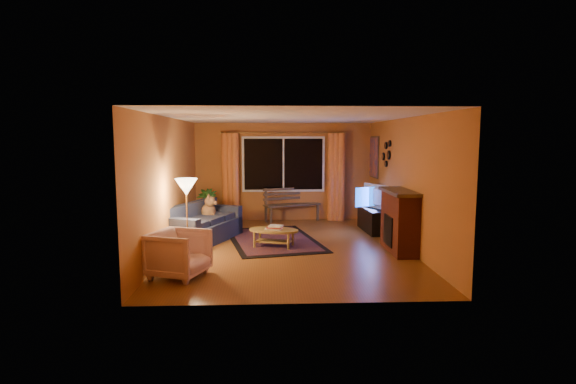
{
  "coord_description": "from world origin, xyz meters",
  "views": [
    {
      "loc": [
        -0.39,
        -8.53,
        2.11
      ],
      "look_at": [
        0.0,
        0.3,
        1.05
      ],
      "focal_mm": 28.0,
      "sensor_mm": 36.0,
      "label": 1
    }
  ],
  "objects_px": {
    "bench": "(292,213)",
    "sofa": "(203,223)",
    "tv_console": "(373,220)",
    "armchair": "(179,251)",
    "floor_lamp": "(187,218)",
    "coffee_table": "(274,238)"
  },
  "relations": [
    {
      "from": "sofa",
      "to": "coffee_table",
      "type": "xyz_separation_m",
      "value": [
        1.44,
        -0.58,
        -0.21
      ]
    },
    {
      "from": "sofa",
      "to": "coffee_table",
      "type": "distance_m",
      "value": 1.56
    },
    {
      "from": "floor_lamp",
      "to": "sofa",
      "type": "bearing_deg",
      "value": 84.02
    },
    {
      "from": "sofa",
      "to": "floor_lamp",
      "type": "bearing_deg",
      "value": -73.22
    },
    {
      "from": "bench",
      "to": "armchair",
      "type": "bearing_deg",
      "value": -135.0
    },
    {
      "from": "bench",
      "to": "tv_console",
      "type": "relative_size",
      "value": 1.15
    },
    {
      "from": "armchair",
      "to": "coffee_table",
      "type": "bearing_deg",
      "value": -19.06
    },
    {
      "from": "armchair",
      "to": "coffee_table",
      "type": "height_order",
      "value": "armchair"
    },
    {
      "from": "bench",
      "to": "sofa",
      "type": "xyz_separation_m",
      "value": [
        -1.94,
        -2.15,
        0.18
      ]
    },
    {
      "from": "bench",
      "to": "coffee_table",
      "type": "distance_m",
      "value": 2.77
    },
    {
      "from": "bench",
      "to": "coffee_table",
      "type": "relative_size",
      "value": 1.47
    },
    {
      "from": "bench",
      "to": "tv_console",
      "type": "distance_m",
      "value": 2.21
    },
    {
      "from": "armchair",
      "to": "floor_lamp",
      "type": "xyz_separation_m",
      "value": [
        -0.09,
        1.24,
        0.3
      ]
    },
    {
      "from": "sofa",
      "to": "tv_console",
      "type": "height_order",
      "value": "sofa"
    },
    {
      "from": "bench",
      "to": "coffee_table",
      "type": "height_order",
      "value": "bench"
    },
    {
      "from": "armchair",
      "to": "coffee_table",
      "type": "relative_size",
      "value": 0.81
    },
    {
      "from": "floor_lamp",
      "to": "tv_console",
      "type": "relative_size",
      "value": 1.11
    },
    {
      "from": "armchair",
      "to": "tv_console",
      "type": "xyz_separation_m",
      "value": [
        3.76,
        3.25,
        -0.13
      ]
    },
    {
      "from": "coffee_table",
      "to": "tv_console",
      "type": "height_order",
      "value": "tv_console"
    },
    {
      "from": "armchair",
      "to": "tv_console",
      "type": "relative_size",
      "value": 0.63
    },
    {
      "from": "bench",
      "to": "sofa",
      "type": "bearing_deg",
      "value": -153.59
    },
    {
      "from": "floor_lamp",
      "to": "coffee_table",
      "type": "relative_size",
      "value": 1.42
    }
  ]
}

